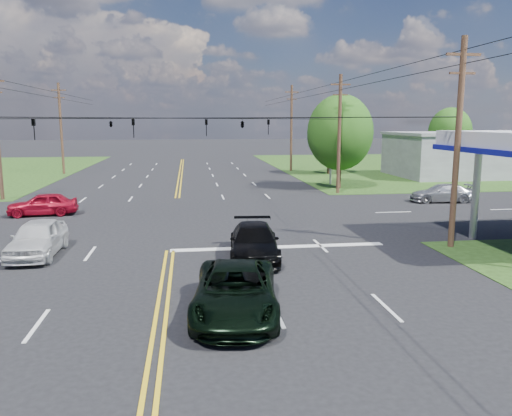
{
  "coord_description": "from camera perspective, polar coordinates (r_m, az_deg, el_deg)",
  "views": [
    {
      "loc": [
        0.93,
        -18.26,
        5.78
      ],
      "look_at": [
        4.21,
        6.0,
        1.54
      ],
      "focal_mm": 35.0,
      "sensor_mm": 36.0,
      "label": 1
    }
  ],
  "objects": [
    {
      "name": "sedan_red",
      "position": [
        33.9,
        -23.2,
        0.41
      ],
      "size": [
        4.33,
        2.13,
        1.42
      ],
      "primitive_type": "imported",
      "rotation": [
        0.0,
        0.0,
        -1.46
      ],
      "color": "maroon",
      "rests_on": "ground"
    },
    {
      "name": "suv_black",
      "position": [
        21.28,
        -0.22,
        -3.92
      ],
      "size": [
        2.5,
        5.18,
        1.46
      ],
      "primitive_type": "imported",
      "rotation": [
        0.0,
        0.0,
        -0.09
      ],
      "color": "black",
      "rests_on": "ground"
    },
    {
      "name": "power_lines",
      "position": [
        28.41,
        -9.89,
        15.37
      ],
      "size": [
        26.04,
        100.0,
        0.64
      ],
      "color": "black",
      "rests_on": "ground"
    },
    {
      "name": "grass_ne",
      "position": [
        71.21,
        20.99,
        4.51
      ],
      "size": [
        46.0,
        48.0,
        0.03
      ],
      "primitive_type": "cube",
      "color": "#1F3812",
      "rests_on": "ground"
    },
    {
      "name": "pole_se",
      "position": [
        24.46,
        22.05,
        7.08
      ],
      "size": [
        1.6,
        0.28,
        9.5
      ],
      "color": "#3A2418",
      "rests_on": "ground"
    },
    {
      "name": "pickup_white",
      "position": [
        23.75,
        -23.7,
        -3.17
      ],
      "size": [
        1.86,
        4.61,
        1.57
      ],
      "primitive_type": "imported",
      "rotation": [
        0.0,
        0.0,
        0.0
      ],
      "color": "silver",
      "rests_on": "ground"
    },
    {
      "name": "retail_ne",
      "position": [
        58.17,
        22.42,
        5.55
      ],
      "size": [
        14.0,
        10.0,
        4.4
      ],
      "primitive_type": "cube",
      "color": "slate",
      "rests_on": "ground"
    },
    {
      "name": "tree_right_a",
      "position": [
        44.24,
        9.59,
        8.5
      ],
      "size": [
        5.7,
        5.7,
        8.18
      ],
      "color": "#3A2418",
      "rests_on": "ground"
    },
    {
      "name": "sedan_far",
      "position": [
        38.81,
        20.46,
        1.61
      ],
      "size": [
        4.67,
        2.26,
        1.31
      ],
      "primitive_type": "imported",
      "rotation": [
        0.0,
        0.0,
        -1.67
      ],
      "color": "#A5A6AA",
      "rests_on": "ground"
    },
    {
      "name": "ground",
      "position": [
        30.82,
        -9.29,
        -1.12
      ],
      "size": [
        280.0,
        280.0,
        0.0
      ],
      "primitive_type": "plane",
      "color": "black",
      "rests_on": "ground"
    },
    {
      "name": "tree_far_r",
      "position": [
        68.75,
        21.28,
        8.13
      ],
      "size": [
        5.32,
        5.32,
        7.63
      ],
      "color": "#3A2418",
      "rests_on": "ground"
    },
    {
      "name": "span_wire_signals",
      "position": [
        30.27,
        -9.61,
        10.09
      ],
      "size": [
        26.0,
        18.0,
        1.13
      ],
      "color": "black",
      "rests_on": "ground"
    },
    {
      "name": "polesign_ne",
      "position": [
        46.84,
        8.66,
        9.85
      ],
      "size": [
        2.11,
        0.39,
        7.65
      ],
      "color": "#A5A5AA",
      "rests_on": "ground"
    },
    {
      "name": "pole_ne",
      "position": [
        41.08,
        9.5,
        8.48
      ],
      "size": [
        1.6,
        0.28,
        9.5
      ],
      "color": "#3A2418",
      "rests_on": "ground"
    },
    {
      "name": "pickup_dkgreen",
      "position": [
        15.25,
        -2.36,
        -9.47
      ],
      "size": [
        3.08,
        5.62,
        1.49
      ],
      "primitive_type": "imported",
      "rotation": [
        0.0,
        0.0,
        -0.12
      ],
      "color": "black",
      "rests_on": "ground"
    },
    {
      "name": "pole_right_far",
      "position": [
        59.5,
        4.06,
        9.2
      ],
      "size": [
        1.6,
        0.28,
        10.0
      ],
      "color": "#3A2418",
      "rests_on": "ground"
    },
    {
      "name": "stop_bar",
      "position": [
        23.36,
        2.59,
        -4.52
      ],
      "size": [
        10.0,
        0.5,
        0.02
      ],
      "primitive_type": "cube",
      "color": "silver",
      "rests_on": "ground"
    },
    {
      "name": "pole_left_far",
      "position": [
        59.91,
        -21.39,
        8.57
      ],
      "size": [
        1.6,
        0.28,
        10.0
      ],
      "color": "#3A2418",
      "rests_on": "ground"
    },
    {
      "name": "tree_right_b",
      "position": [
        56.47,
        8.4,
        8.13
      ],
      "size": [
        4.94,
        4.94,
        7.09
      ],
      "color": "#3A2418",
      "rests_on": "ground"
    }
  ]
}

